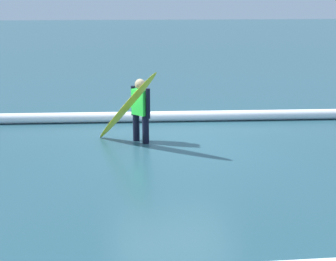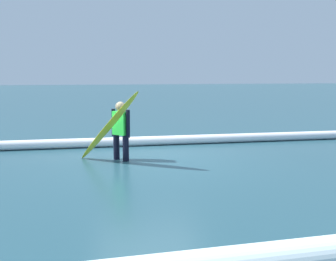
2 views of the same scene
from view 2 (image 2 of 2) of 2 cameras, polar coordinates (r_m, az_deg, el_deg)
ground_plane at (r=8.74m, az=-2.68°, el=-4.29°), size 156.19×156.19×0.00m
surfer at (r=8.55m, az=-7.11°, el=0.38°), size 0.37×0.44×1.32m
surfboard at (r=8.25m, az=-8.97°, el=0.49°), size 1.31×1.57×1.63m
wave_crest_foreground at (r=10.33m, az=-8.34°, el=-1.73°), size 16.70×1.42×0.25m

